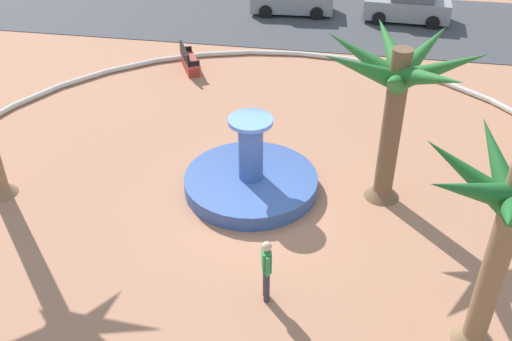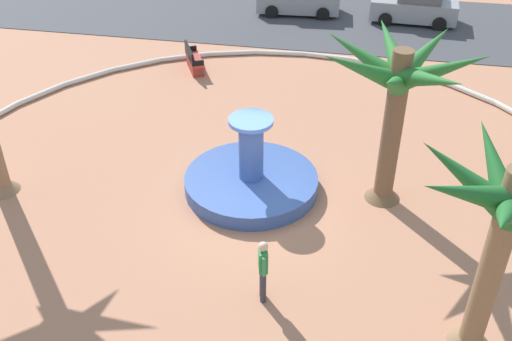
% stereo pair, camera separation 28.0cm
% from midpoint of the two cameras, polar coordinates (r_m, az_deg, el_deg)
% --- Properties ---
extents(ground_plane, '(80.00, 80.00, 0.00)m').
position_cam_midpoint_polar(ground_plane, '(16.85, -0.26, -3.22)').
color(ground_plane, tan).
extents(plaza_curb, '(21.17, 21.17, 0.20)m').
position_cam_midpoint_polar(plaza_curb, '(16.79, -0.26, -2.95)').
color(plaza_curb, silver).
rests_on(plaza_curb, ground).
extents(street_asphalt, '(48.00, 8.00, 0.03)m').
position_cam_midpoint_polar(street_asphalt, '(30.03, 4.88, 14.32)').
color(street_asphalt, '#424247').
rests_on(street_asphalt, ground).
extents(fountain, '(3.88, 3.88, 2.36)m').
position_cam_midpoint_polar(fountain, '(17.23, -0.96, -0.91)').
color(fountain, '#38569E').
rests_on(fountain, ground).
extents(palm_tree_near_fountain, '(4.25, 4.30, 4.79)m').
position_cam_midpoint_polar(palm_tree_near_fountain, '(15.71, 12.85, 7.77)').
color(palm_tree_near_fountain, brown).
rests_on(palm_tree_near_fountain, ground).
extents(palm_tree_mid_plaza, '(3.73, 3.77, 4.79)m').
position_cam_midpoint_polar(palm_tree_mid_plaza, '(11.81, 22.49, -3.91)').
color(palm_tree_mid_plaza, brown).
rests_on(palm_tree_mid_plaza, ground).
extents(bench_west, '(1.17, 1.65, 1.00)m').
position_cam_midpoint_polar(bench_west, '(24.50, -6.72, 10.26)').
color(bench_west, '#B73D33').
rests_on(bench_west, ground).
extents(person_cyclist_photo, '(0.28, 0.52, 1.71)m').
position_cam_midpoint_polar(person_cyclist_photo, '(13.50, 0.41, -9.33)').
color(person_cyclist_photo, '#33333D').
rests_on(person_cyclist_photo, ground).
extents(parked_car_second, '(4.08, 2.07, 1.67)m').
position_cam_midpoint_polar(parked_car_second, '(30.25, 14.10, 15.13)').
color(parked_car_second, gray).
rests_on(parked_car_second, ground).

